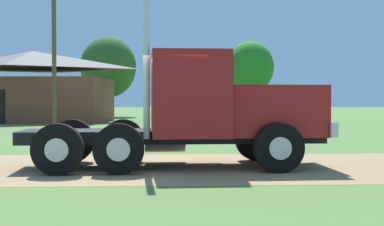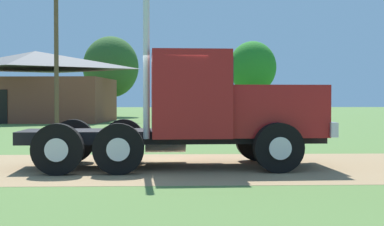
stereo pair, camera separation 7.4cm
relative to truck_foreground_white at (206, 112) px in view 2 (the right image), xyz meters
The scene contains 7 objects.
ground_plane 1.80m from the truck_foreground_white, behind, with size 200.00×200.00×0.00m, color #527337.
dirt_track 1.80m from the truck_foreground_white, behind, with size 120.00×5.77×0.01m, color #9B7C54.
truck_foreground_white is the anchor object (origin of this frame).
shed_building 28.49m from the truck_foreground_white, 111.26° to the left, with size 11.28×8.48×4.96m.
utility_pole_far 21.56m from the truck_foreground_white, 110.64° to the left, with size 0.26×2.20×8.35m.
tree_mid 38.33m from the truck_foreground_white, 99.42° to the left, with size 5.02×5.02×7.28m.
tree_right 31.41m from the truck_foreground_white, 79.61° to the left, with size 3.73×3.73×6.16m.
Camera 2 is at (0.46, -12.86, 1.57)m, focal length 51.91 mm.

